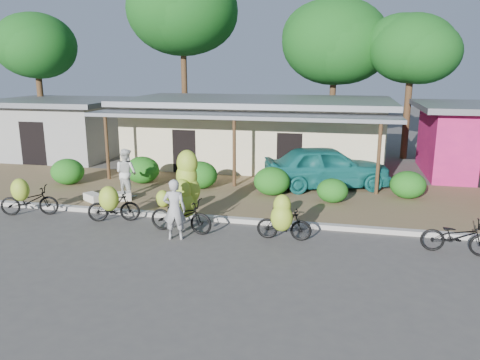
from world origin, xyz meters
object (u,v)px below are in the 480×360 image
object	(u,v)px
bike_right	(283,220)
tree_center_right	(332,40)
tree_back_left	(34,44)
teal_van	(327,167)
tree_near_right	(408,47)
vendor	(174,209)
bike_center	(184,200)
bike_left	(113,205)
bystander	(126,173)
sack_near	(119,197)
sack_far	(93,197)
bike_far_right	(457,237)
tree_far_center	(180,9)
bike_far_left	(28,199)

from	to	relation	value
bike_right	tree_center_right	bearing A→B (deg)	-2.87
tree_back_left	teal_van	xyz separation A→B (m)	(17.35, -6.43, -5.18)
tree_near_right	vendor	world-z (taller)	tree_near_right
tree_center_right	vendor	distance (m)	17.72
bike_center	bike_left	bearing A→B (deg)	93.62
tree_back_left	bystander	distance (m)	14.70
bike_center	bystander	xyz separation A→B (m)	(-3.22, 2.74, 0.10)
teal_van	tree_back_left	bearing A→B (deg)	50.87
sack_near	vendor	distance (m)	4.43
sack_far	bike_center	bearing A→B (deg)	-23.89
tree_center_right	tree_back_left	bearing A→B (deg)	-168.36
tree_back_left	sack_far	distance (m)	15.00
bike_far_right	sack_near	bearing A→B (deg)	84.81
tree_near_right	bystander	xyz separation A→B (m)	(-10.90, -10.88, -4.85)
vendor	tree_far_center	bearing A→B (deg)	-83.07
bike_far_left	bike_far_right	xyz separation A→B (m)	(13.27, -0.36, -0.10)
tree_back_left	bystander	bearing A→B (deg)	-42.88
tree_far_center	tree_center_right	xyz separation A→B (m)	(9.00, 0.50, -1.87)
tree_back_left	bystander	world-z (taller)	tree_back_left
bike_far_left	bike_far_right	size ratio (longest dim) A/B	1.06
tree_center_right	bike_left	bearing A→B (deg)	-111.47
bike_left	bike_far_right	size ratio (longest dim) A/B	0.91
bike_right	vendor	distance (m)	3.13
bike_center	teal_van	bearing A→B (deg)	-29.61
tree_far_center	bike_center	size ratio (longest dim) A/B	4.43
bystander	bike_center	bearing A→B (deg)	159.89
bike_right	bike_far_right	world-z (taller)	bike_right
tree_back_left	vendor	xyz separation A→B (m)	(13.33, -12.95, -5.26)
tree_center_right	bike_far_right	xyz separation A→B (m)	(4.06, -15.84, -5.88)
bike_left	bike_center	xyz separation A→B (m)	(2.43, -0.09, 0.32)
bike_left	teal_van	xyz separation A→B (m)	(6.46, 5.60, 0.36)
bike_right	vendor	xyz separation A→B (m)	(-3.09, -0.42, 0.24)
bike_far_right	bystander	distance (m)	11.36
bike_right	sack_near	distance (m)	6.84
teal_van	tree_far_center	bearing A→B (deg)	25.97
tree_far_center	vendor	size ratio (longest dim) A/B	6.02
tree_far_center	bystander	world-z (taller)	tree_far_center
bike_center	sack_near	world-z (taller)	bike_center
bike_far_right	bystander	xyz separation A→B (m)	(-10.95, 2.96, 0.55)
bike_far_left	bike_center	bearing A→B (deg)	-108.46
tree_back_left	sack_near	bearing A→B (deg)	-44.80
tree_far_center	tree_near_right	distance (m)	13.30
bike_left	bike_right	distance (m)	5.55
vendor	teal_van	size ratio (longest dim) A/B	0.36
bike_left	teal_van	world-z (taller)	teal_van
bike_far_right	sack_far	world-z (taller)	bike_far_right
bike_far_left	bike_left	distance (m)	3.10
bike_left	sack_far	distance (m)	2.46
tree_center_right	teal_van	size ratio (longest dim) A/B	1.74
teal_van	sack_near	bearing A→B (deg)	97.38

